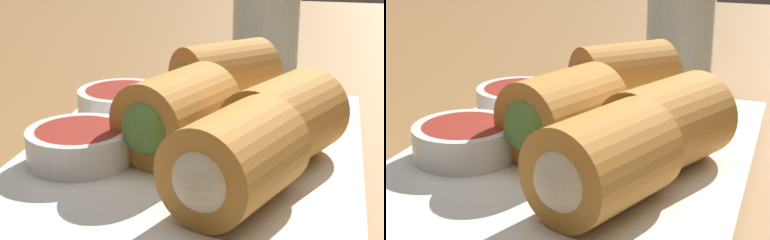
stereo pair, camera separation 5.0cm
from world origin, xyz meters
The scene contains 9 objects.
table_surface centered at (0.00, 0.00, 1.00)cm, with size 180.00×140.00×2.00cm.
serving_plate centered at (3.50, -0.85, 2.76)cm, with size 33.67×23.84×1.50cm.
roll_front_left centered at (2.46, -7.14, 6.49)cm, with size 9.46×8.63×5.97cm.
roll_front_right centered at (12.84, -1.15, 6.49)cm, with size 9.64×9.65×5.97cm.
roll_back_left centered at (2.39, 0.24, 6.49)cm, with size 9.34×8.40×5.97cm.
roll_back_right centered at (-4.99, -5.03, 6.49)cm, with size 9.33×8.34×5.97cm.
dipping_bowl_near centered at (0.33, 6.22, 4.78)cm, with size 7.30×7.30×2.35cm.
dipping_bowl_far centered at (9.91, 6.53, 4.78)cm, with size 7.30×7.30×2.35cm.
drinking_glass centered at (29.55, -3.02, 8.97)cm, with size 7.12×7.12×13.94cm.
Camera 1 is at (-38.19, -10.32, 20.48)cm, focal length 60.00 mm.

